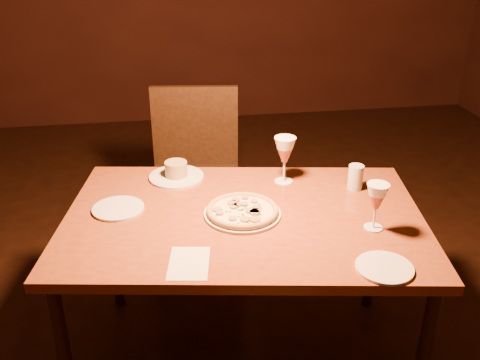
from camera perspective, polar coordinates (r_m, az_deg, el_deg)
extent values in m
cube|color=#94471F|center=(2.06, 0.41, -4.21)|extent=(1.49, 1.09, 0.04)
cylinder|color=black|center=(2.65, -13.32, -6.76)|extent=(0.05, 0.05, 0.69)
cylinder|color=black|center=(2.65, 14.13, -6.86)|extent=(0.05, 0.05, 0.69)
cube|color=black|center=(2.82, -4.88, -0.41)|extent=(0.52, 0.52, 0.04)
cube|color=black|center=(2.92, -4.82, 5.75)|extent=(0.47, 0.09, 0.44)
cylinder|color=black|center=(2.81, -8.76, -6.93)|extent=(0.04, 0.04, 0.48)
cylinder|color=black|center=(3.13, -7.96, -3.19)|extent=(0.04, 0.04, 0.48)
cylinder|color=black|center=(2.78, -0.99, -6.92)|extent=(0.04, 0.04, 0.48)
cylinder|color=black|center=(3.10, -1.03, -3.15)|extent=(0.04, 0.04, 0.48)
cylinder|color=silver|center=(2.05, 0.26, -3.62)|extent=(0.29, 0.29, 0.01)
cylinder|color=beige|center=(2.04, 0.26, -3.36)|extent=(0.27, 0.27, 0.01)
torus|color=tan|center=(2.04, 0.26, -3.23)|extent=(0.28, 0.28, 0.02)
cylinder|color=silver|center=(2.35, -6.79, 0.34)|extent=(0.24, 0.24, 0.01)
cylinder|color=#9D855A|center=(2.34, -6.84, 1.18)|extent=(0.10, 0.10, 0.07)
cylinder|color=silver|center=(2.28, 12.23, 0.30)|extent=(0.06, 0.06, 0.10)
cylinder|color=silver|center=(2.14, -12.87, -2.98)|extent=(0.20, 0.20, 0.01)
cylinder|color=silver|center=(1.81, 15.15, -9.02)|extent=(0.19, 0.19, 0.01)
cube|color=beige|center=(1.78, -5.48, -8.82)|extent=(0.16, 0.21, 0.00)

